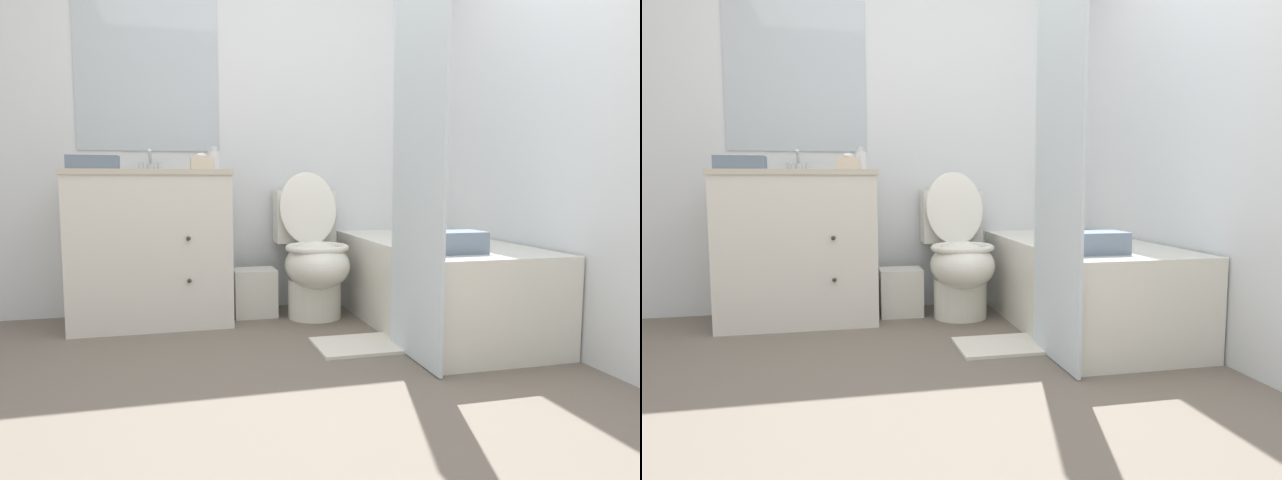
% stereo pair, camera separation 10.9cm
% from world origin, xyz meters
% --- Properties ---
extents(ground_plane, '(14.00, 14.00, 0.00)m').
position_xyz_m(ground_plane, '(0.00, 0.00, 0.00)').
color(ground_plane, '#6B6056').
extents(wall_back, '(8.00, 0.06, 2.50)m').
position_xyz_m(wall_back, '(-0.01, 1.77, 1.25)').
color(wall_back, silver).
rests_on(wall_back, ground_plane).
extents(wall_right, '(0.05, 2.74, 2.50)m').
position_xyz_m(wall_right, '(1.22, 0.87, 1.25)').
color(wall_right, silver).
rests_on(wall_right, ground_plane).
extents(vanity_cabinet, '(0.91, 0.56, 0.90)m').
position_xyz_m(vanity_cabinet, '(-0.74, 1.48, 0.46)').
color(vanity_cabinet, silver).
rests_on(vanity_cabinet, ground_plane).
extents(sink_faucet, '(0.14, 0.12, 0.12)m').
position_xyz_m(sink_faucet, '(-0.74, 1.65, 0.93)').
color(sink_faucet, silver).
rests_on(sink_faucet, vanity_cabinet).
extents(toilet, '(0.38, 0.67, 0.89)m').
position_xyz_m(toilet, '(0.21, 1.39, 0.36)').
color(toilet, silver).
rests_on(toilet, ground_plane).
extents(bathtub, '(0.71, 1.54, 0.49)m').
position_xyz_m(bathtub, '(0.83, 0.97, 0.25)').
color(bathtub, silver).
rests_on(bathtub, ground_plane).
extents(shower_curtain, '(0.02, 0.55, 2.00)m').
position_xyz_m(shower_curtain, '(0.46, 0.43, 1.00)').
color(shower_curtain, silver).
rests_on(shower_curtain, ground_plane).
extents(wastebasket, '(0.26, 0.22, 0.29)m').
position_xyz_m(wastebasket, '(-0.14, 1.50, 0.15)').
color(wastebasket, silver).
rests_on(wastebasket, ground_plane).
extents(tissue_box, '(0.13, 0.14, 0.10)m').
position_xyz_m(tissue_box, '(-0.44, 1.47, 0.94)').
color(tissue_box, beige).
rests_on(tissue_box, vanity_cabinet).
extents(soap_dispenser, '(0.07, 0.07, 0.14)m').
position_xyz_m(soap_dispenser, '(-0.37, 1.55, 0.96)').
color(soap_dispenser, silver).
rests_on(soap_dispenser, vanity_cabinet).
extents(hand_towel_folded, '(0.26, 0.18, 0.07)m').
position_xyz_m(hand_towel_folded, '(-1.02, 1.33, 0.93)').
color(hand_towel_folded, slate).
rests_on(hand_towel_folded, vanity_cabinet).
extents(bath_towel_folded, '(0.28, 0.20, 0.10)m').
position_xyz_m(bath_towel_folded, '(0.66, 0.48, 0.55)').
color(bath_towel_folded, slate).
rests_on(bath_towel_folded, bathtub).
extents(bath_mat, '(0.44, 0.35, 0.02)m').
position_xyz_m(bath_mat, '(0.28, 0.70, 0.01)').
color(bath_mat, silver).
rests_on(bath_mat, ground_plane).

